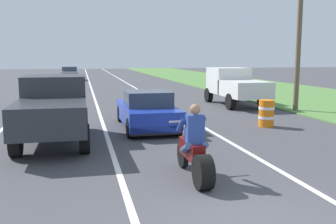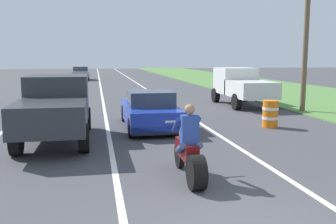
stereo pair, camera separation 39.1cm
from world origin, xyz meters
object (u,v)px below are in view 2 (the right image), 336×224
at_px(sports_car_blue, 150,111).
at_px(pickup_truck_left_lane_dark_grey, 56,106).
at_px(motorcycle_with_rider, 189,153).
at_px(distant_car_far_ahead, 81,73).
at_px(pickup_truck_right_shoulder_white, 242,85).
at_px(construction_barrel_nearest, 270,114).

xyz_separation_m(sports_car_blue, pickup_truck_left_lane_dark_grey, (-3.14, -1.65, 0.48)).
height_order(motorcycle_with_rider, distant_car_far_ahead, motorcycle_with_rider).
relative_size(motorcycle_with_rider, pickup_truck_right_shoulder_white, 0.46).
bearing_deg(motorcycle_with_rider, pickup_truck_right_shoulder_white, 63.77).
height_order(pickup_truck_left_lane_dark_grey, construction_barrel_nearest, pickup_truck_left_lane_dark_grey).
relative_size(sports_car_blue, construction_barrel_nearest, 4.30).
height_order(pickup_truck_right_shoulder_white, construction_barrel_nearest, pickup_truck_right_shoulder_white).
xyz_separation_m(sports_car_blue, construction_barrel_nearest, (4.37, -0.70, -0.13)).
xyz_separation_m(pickup_truck_left_lane_dark_grey, construction_barrel_nearest, (7.51, 0.95, -0.60)).
bearing_deg(sports_car_blue, pickup_truck_right_shoulder_white, 44.15).
distance_m(pickup_truck_right_shoulder_white, construction_barrel_nearest, 6.39).
relative_size(motorcycle_with_rider, construction_barrel_nearest, 2.21).
relative_size(pickup_truck_left_lane_dark_grey, pickup_truck_right_shoulder_white, 1.00).
relative_size(motorcycle_with_rider, sports_car_blue, 0.51).
bearing_deg(construction_barrel_nearest, sports_car_blue, 170.86).
distance_m(motorcycle_with_rider, distant_car_far_ahead, 36.49).
distance_m(sports_car_blue, distant_car_far_ahead, 30.46).
bearing_deg(motorcycle_with_rider, pickup_truck_left_lane_dark_grey, 125.17).
xyz_separation_m(motorcycle_with_rider, distant_car_far_ahead, (-3.53, 36.32, 0.18)).
relative_size(pickup_truck_right_shoulder_white, construction_barrel_nearest, 4.80).
relative_size(motorcycle_with_rider, distant_car_far_ahead, 0.55).
height_order(sports_car_blue, distant_car_far_ahead, distant_car_far_ahead).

